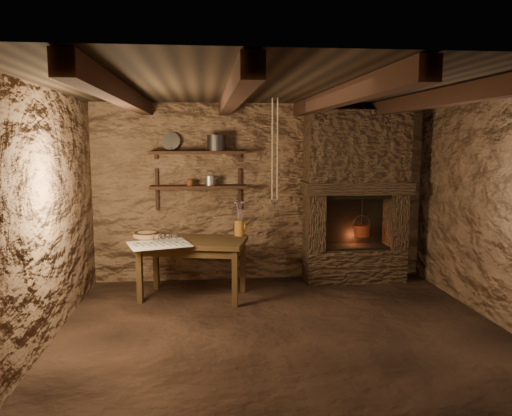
{
  "coord_description": "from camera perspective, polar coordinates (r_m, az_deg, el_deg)",
  "views": [
    {
      "loc": [
        -0.77,
        -4.73,
        1.9
      ],
      "look_at": [
        -0.19,
        0.9,
        1.14
      ],
      "focal_mm": 35.0,
      "sensor_mm": 36.0,
      "label": 1
    }
  ],
  "objects": [
    {
      "name": "beam_far_right",
      "position": [
        5.26,
        20.1,
        11.69
      ],
      "size": [
        0.14,
        3.95,
        0.16
      ],
      "primitive_type": "cube",
      "color": "black",
      "rests_on": "ceiling"
    },
    {
      "name": "shelf_upper",
      "position": [
        6.57,
        -6.66,
        6.33
      ],
      "size": [
        1.25,
        0.3,
        0.04
      ],
      "primitive_type": "cube",
      "color": "black",
      "rests_on": "back_wall"
    },
    {
      "name": "rusty_tin",
      "position": [
        6.59,
        -7.57,
        2.92
      ],
      "size": [
        0.09,
        0.09,
        0.08
      ],
      "primitive_type": "cylinder",
      "rotation": [
        0.0,
        0.0,
        -0.22
      ],
      "color": "#612D13",
      "rests_on": "shelf_lower"
    },
    {
      "name": "hearth",
      "position": [
        6.84,
        11.3,
        1.89
      ],
      "size": [
        1.43,
        0.51,
        2.3
      ],
      "color": "#35251A",
      "rests_on": "floor"
    },
    {
      "name": "red_pot",
      "position": [
        6.89,
        11.95,
        -2.45
      ],
      "size": [
        0.24,
        0.24,
        0.54
      ],
      "rotation": [
        0.0,
        0.0,
        0.1
      ],
      "color": "maroon",
      "rests_on": "hearth"
    },
    {
      "name": "beam_mid_left",
      "position": [
        4.75,
        -2.71,
        12.61
      ],
      "size": [
        0.14,
        3.95,
        0.16
      ],
      "primitive_type": "cube",
      "color": "black",
      "rests_on": "ceiling"
    },
    {
      "name": "beam_far_left",
      "position": [
        4.8,
        -15.0,
        12.32
      ],
      "size": [
        0.14,
        3.95,
        0.16
      ],
      "primitive_type": "cube",
      "color": "black",
      "rests_on": "ceiling"
    },
    {
      "name": "stoneware_jug",
      "position": [
        6.24,
        -1.89,
        -1.47
      ],
      "size": [
        0.16,
        0.16,
        0.44
      ],
      "rotation": [
        0.0,
        0.0,
        -0.35
      ],
      "color": "#A0631F",
      "rests_on": "work_table"
    },
    {
      "name": "floor",
      "position": [
        5.15,
        3.19,
        -13.97
      ],
      "size": [
        4.5,
        4.5,
        0.0
      ],
      "primitive_type": "plane",
      "color": "black",
      "rests_on": "ground"
    },
    {
      "name": "ceiling",
      "position": [
        4.82,
        3.41,
        13.62
      ],
      "size": [
        4.5,
        4.0,
        0.04
      ],
      "primitive_type": "cube",
      "color": "black",
      "rests_on": "back_wall"
    },
    {
      "name": "drinking_glasses",
      "position": [
        5.96,
        -10.72,
        -3.38
      ],
      "size": [
        0.22,
        0.06,
        0.09
      ],
      "primitive_type": null,
      "color": "white",
      "rests_on": "linen_cloth"
    },
    {
      "name": "wooden_bowl",
      "position": [
        6.19,
        -12.35,
        -3.11
      ],
      "size": [
        0.41,
        0.41,
        0.12
      ],
      "primitive_type": "ellipsoid",
      "rotation": [
        0.0,
        0.0,
        -0.21
      ],
      "color": "olive",
      "rests_on": "work_table"
    },
    {
      "name": "work_table",
      "position": [
        6.15,
        -7.2,
        -6.63
      ],
      "size": [
        1.39,
        0.99,
        0.72
      ],
      "rotation": [
        0.0,
        0.0,
        -0.23
      ],
      "color": "#2F2110",
      "rests_on": "floor"
    },
    {
      "name": "tin_pan",
      "position": [
        6.68,
        -9.68,
        7.51
      ],
      "size": [
        0.26,
        0.15,
        0.24
      ],
      "primitive_type": "cylinder",
      "rotation": [
        1.26,
        0.0,
        -0.2
      ],
      "color": "#A4A49F",
      "rests_on": "shelf_upper"
    },
    {
      "name": "hanging_ropes",
      "position": [
        5.84,
        2.17,
        6.7
      ],
      "size": [
        0.08,
        0.08,
        1.2
      ],
      "primitive_type": null,
      "color": "tan",
      "rests_on": "ceiling"
    },
    {
      "name": "shelf_lower",
      "position": [
        6.6,
        -6.6,
        2.42
      ],
      "size": [
        1.25,
        0.3,
        0.04
      ],
      "primitive_type": "cube",
      "color": "black",
      "rests_on": "back_wall"
    },
    {
      "name": "beam_mid_right",
      "position": [
        4.91,
        9.3,
        12.36
      ],
      "size": [
        0.14,
        3.95,
        0.16
      ],
      "primitive_type": "cube",
      "color": "black",
      "rests_on": "ceiling"
    },
    {
      "name": "pewter_cutlery_row",
      "position": [
        5.82,
        -11.04,
        -4.03
      ],
      "size": [
        0.6,
        0.37,
        0.01
      ],
      "primitive_type": null,
      "rotation": [
        0.0,
        0.0,
        0.29
      ],
      "color": "gray",
      "rests_on": "linen_cloth"
    },
    {
      "name": "left_wall",
      "position": [
        5.0,
        -23.07,
        -0.99
      ],
      "size": [
        0.04,
        4.0,
        2.4
      ],
      "primitive_type": "cube",
      "color": "#483122",
      "rests_on": "floor"
    },
    {
      "name": "front_wall",
      "position": [
        2.92,
        9.61,
        -6.34
      ],
      "size": [
        4.5,
        0.04,
        2.4
      ],
      "primitive_type": "cube",
      "color": "#483122",
      "rests_on": "floor"
    },
    {
      "name": "linen_cloth",
      "position": [
        5.84,
        -11.02,
        -4.08
      ],
      "size": [
        0.8,
        0.71,
        0.01
      ],
      "primitive_type": "cube",
      "rotation": [
        0.0,
        0.0,
        0.29
      ],
      "color": "beige",
      "rests_on": "work_table"
    },
    {
      "name": "back_wall",
      "position": [
        6.81,
        0.6,
        1.79
      ],
      "size": [
        4.5,
        0.04,
        2.4
      ],
      "primitive_type": "cube",
      "color": "#483122",
      "rests_on": "floor"
    },
    {
      "name": "right_wall",
      "position": [
        5.65,
        26.42,
        -0.24
      ],
      "size": [
        0.04,
        4.0,
        2.4
      ],
      "primitive_type": "cube",
      "color": "#483122",
      "rests_on": "floor"
    },
    {
      "name": "iron_stockpot",
      "position": [
        6.57,
        -4.52,
        7.35
      ],
      "size": [
        0.31,
        0.31,
        0.19
      ],
      "primitive_type": "cylinder",
      "rotation": [
        0.0,
        0.0,
        -0.3
      ],
      "color": "#282624",
      "rests_on": "shelf_upper"
    },
    {
      "name": "small_kettle",
      "position": [
        6.59,
        -5.26,
        3.14
      ],
      "size": [
        0.21,
        0.18,
        0.19
      ],
      "primitive_type": null,
      "rotation": [
        0.0,
        0.0,
        0.32
      ],
      "color": "#A4A49F",
      "rests_on": "shelf_lower"
    }
  ]
}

